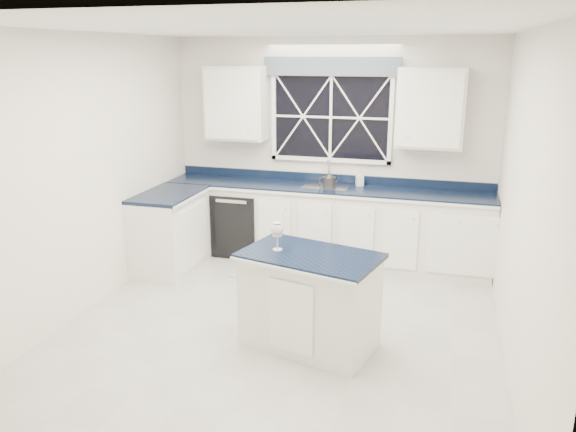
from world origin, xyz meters
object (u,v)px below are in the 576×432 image
(dishwasher, at_px, (241,221))
(faucet, at_px, (329,171))
(wine_glass, at_px, (277,231))
(soap_bottle, at_px, (360,178))
(island, at_px, (310,300))
(kettle, at_px, (329,181))

(dishwasher, relative_size, faucet, 2.72)
(wine_glass, height_order, soap_bottle, soap_bottle)
(wine_glass, bearing_deg, faucet, 90.99)
(island, relative_size, wine_glass, 5.14)
(wine_glass, distance_m, soap_bottle, 2.32)
(wine_glass, bearing_deg, soap_bottle, 81.25)
(faucet, height_order, kettle, faucet)
(island, distance_m, kettle, 2.23)
(faucet, height_order, island, faucet)
(faucet, relative_size, wine_glass, 1.21)
(dishwasher, distance_m, island, 2.58)
(island, relative_size, soap_bottle, 6.92)
(island, bearing_deg, soap_bottle, 102.63)
(faucet, distance_m, wine_glass, 2.32)
(kettle, height_order, soap_bottle, soap_bottle)
(wine_glass, bearing_deg, kettle, 89.74)
(island, distance_m, soap_bottle, 2.39)
(faucet, height_order, wine_glass, faucet)
(island, bearing_deg, wine_glass, -169.45)
(kettle, xyz_separation_m, wine_glass, (-0.01, -2.11, 0.01))
(faucet, distance_m, island, 2.45)
(dishwasher, xyz_separation_m, soap_bottle, (1.49, 0.17, 0.62))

